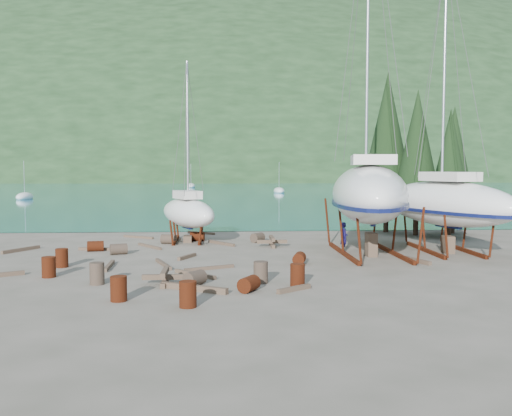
{
  "coord_description": "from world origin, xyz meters",
  "views": [
    {
      "loc": [
        -0.93,
        -26.38,
        4.63
      ],
      "look_at": [
        0.89,
        3.0,
        2.57
      ],
      "focal_mm": 40.0,
      "sensor_mm": 36.0,
      "label": 1
    }
  ],
  "objects": [
    {
      "name": "drum_1",
      "position": [
        -1.98,
        -4.04,
        0.29
      ],
      "size": [
        0.99,
        1.05,
        0.58
      ],
      "primitive_type": "cylinder",
      "rotation": [
        1.57,
        0.0,
        2.52
      ],
      "color": "#2D2823",
      "rests_on": "ground"
    },
    {
      "name": "timber_10",
      "position": [
        -0.9,
        8.03,
        0.08
      ],
      "size": [
        1.63,
        2.14,
        0.16
      ],
      "primitive_type": "cube",
      "rotation": [
        0.0,
        0.0,
        0.63
      ],
      "color": "brown",
      "rests_on": "ground"
    },
    {
      "name": "drum_2",
      "position": [
        -7.92,
        5.64,
        0.29
      ],
      "size": [
        0.96,
        0.72,
        0.58
      ],
      "primitive_type": "cylinder",
      "rotation": [
        1.57,
        0.0,
        1.74
      ],
      "color": "#602610",
      "rests_on": "ground"
    },
    {
      "name": "timber_1",
      "position": [
        8.71,
        0.77,
        0.1
      ],
      "size": [
        0.8,
        1.78,
        0.19
      ],
      "primitive_type": "cube",
      "rotation": [
        0.0,
        0.0,
        0.35
      ],
      "color": "brown",
      "rests_on": "ground"
    },
    {
      "name": "far_hill",
      "position": [
        0.0,
        320.0,
        0.0
      ],
      "size": [
        800.0,
        360.0,
        110.0
      ],
      "primitive_type": "ellipsoid",
      "color": "black",
      "rests_on": "ground"
    },
    {
      "name": "timber_16",
      "position": [
        -1.94,
        -5.04,
        0.11
      ],
      "size": [
        2.56,
        1.61,
        0.23
      ],
      "primitive_type": "cube",
      "rotation": [
        0.0,
        0.0,
        1.05
      ],
      "color": "brown",
      "rests_on": "ground"
    },
    {
      "name": "drum_8",
      "position": [
        -8.37,
        0.52,
        0.44
      ],
      "size": [
        0.58,
        0.58,
        0.88
      ],
      "primitive_type": "cylinder",
      "color": "#602610",
      "rests_on": "ground"
    },
    {
      "name": "drum_13",
      "position": [
        -4.5,
        -6.53,
        0.44
      ],
      "size": [
        0.58,
        0.58,
        0.88
      ],
      "primitive_type": "cylinder",
      "color": "#602610",
      "rests_on": "ground"
    },
    {
      "name": "timber_pile_aft",
      "position": [
        2.08,
        6.91,
        0.3
      ],
      "size": [
        1.8,
        1.8,
        0.6
      ],
      "color": "brown",
      "rests_on": "ground"
    },
    {
      "name": "timber_11",
      "position": [
        -3.68,
        0.67,
        0.08
      ],
      "size": [
        1.04,
        2.7,
        0.15
      ],
      "primitive_type": "cube",
      "rotation": [
        0.0,
        0.0,
        0.32
      ],
      "color": "brown",
      "rests_on": "ground"
    },
    {
      "name": "drum_17",
      "position": [
        0.66,
        -3.72,
        0.44
      ],
      "size": [
        0.58,
        0.58,
        0.88
      ],
      "primitive_type": "cylinder",
      "color": "#2D2823",
      "rests_on": "ground"
    },
    {
      "name": "moored_boat_mid",
      "position": [
        10.0,
        80.0,
        0.39
      ],
      "size": [
        2.0,
        5.0,
        6.05
      ],
      "color": "white",
      "rests_on": "ground"
    },
    {
      "name": "timber_5",
      "position": [
        -2.06,
        -2.05,
        0.08
      ],
      "size": [
        1.86,
        1.9,
        0.16
      ],
      "primitive_type": "cube",
      "rotation": [
        0.0,
        0.0,
        0.78
      ],
      "color": "brown",
      "rests_on": "ground"
    },
    {
      "name": "timber_7",
      "position": [
        1.81,
        -5.29,
        0.09
      ],
      "size": [
        1.42,
        1.13,
        0.17
      ],
      "primitive_type": "cube",
      "rotation": [
        0.0,
        0.0,
        2.22
      ],
      "color": "brown",
      "rests_on": "ground"
    },
    {
      "name": "timber_9",
      "position": [
        -2.32,
        13.7,
        0.08
      ],
      "size": [
        1.97,
        1.38,
        0.15
      ],
      "primitive_type": "cube",
      "rotation": [
        0.0,
        0.0,
        0.98
      ],
      "color": "brown",
      "rests_on": "ground"
    },
    {
      "name": "drum_12",
      "position": [
        0.1,
        -5.29,
        0.29
      ],
      "size": [
        0.93,
        1.05,
        0.58
      ],
      "primitive_type": "cylinder",
      "rotation": [
        1.57,
        0.0,
        2.64
      ],
      "color": "#602610",
      "rests_on": "ground"
    },
    {
      "name": "ground",
      "position": [
        0.0,
        0.0,
        0.0
      ],
      "size": [
        600.0,
        600.0,
        0.0
      ],
      "primitive_type": "plane",
      "color": "#585446",
      "rests_on": "ground"
    },
    {
      "name": "drum_15",
      "position": [
        -6.43,
        4.4,
        0.29
      ],
      "size": [
        1.02,
        0.84,
        0.58
      ],
      "primitive_type": "cylinder",
      "rotation": [
        1.57,
        0.0,
        1.91
      ],
      "color": "#2D2823",
      "rests_on": "ground"
    },
    {
      "name": "timber_17",
      "position": [
        -7.8,
        5.95,
        0.08
      ],
      "size": [
        2.36,
        0.58,
        0.16
      ],
      "primitive_type": "cube",
      "rotation": [
        0.0,
        0.0,
        1.39
      ],
      "color": "brown",
      "rests_on": "ground"
    },
    {
      "name": "cypress_far_right",
      "position": [
        15.5,
        13.0,
        5.21
      ],
      "size": [
        3.24,
        3.24,
        9.0
      ],
      "color": "black",
      "rests_on": "ground"
    },
    {
      "name": "far_house_right",
      "position": [
        30.0,
        190.0,
        2.92
      ],
      "size": [
        6.6,
        5.6,
        5.6
      ],
      "color": "beige",
      "rests_on": "ground"
    },
    {
      "name": "bay_water",
      "position": [
        0.0,
        315.0,
        0.01
      ],
      "size": [
        700.0,
        700.0,
        0.0
      ],
      "primitive_type": "plane",
      "color": "teal",
      "rests_on": "ground"
    },
    {
      "name": "timber_3",
      "position": [
        -1.47,
        -0.5,
        0.07
      ],
      "size": [
        2.29,
        1.18,
        0.15
      ],
      "primitive_type": "cube",
      "rotation": [
        0.0,
        0.0,
        2.01
      ],
      "color": "brown",
      "rests_on": "ground"
    },
    {
      "name": "cypress_mid_right",
      "position": [
        14.0,
        10.0,
        4.92
      ],
      "size": [
        3.06,
        3.06,
        8.5
      ],
      "color": "black",
      "rests_on": "ground"
    },
    {
      "name": "timber_pile_fore",
      "position": [
        -3.18,
        -3.74,
        0.3
      ],
      "size": [
        1.8,
        1.8,
        0.6
      ],
      "color": "brown",
      "rests_on": "ground"
    },
    {
      "name": "moored_boat_left",
      "position": [
        -30.0,
        60.0,
        0.39
      ],
      "size": [
        2.0,
        5.0,
        6.05
      ],
      "color": "white",
      "rests_on": "ground"
    },
    {
      "name": "moored_boat_far",
      "position": [
        -8.0,
        110.0,
        0.39
      ],
      "size": [
        2.0,
        5.0,
        6.05
      ],
      "color": "white",
      "rests_on": "ground"
    },
    {
      "name": "drum_4",
      "position": [
        -2.44,
        9.79,
        0.29
      ],
      "size": [
        0.95,
        0.69,
        0.58
      ],
      "primitive_type": "cylinder",
      "rotation": [
        1.57,
        0.0,
        1.43
      ],
      "color": "#602610",
      "rests_on": "ground"
    },
    {
      "name": "timber_12",
      "position": [
        -6.15,
        0.32,
        0.08
      ],
      "size": [
        0.28,
        2.56,
        0.17
      ],
      "primitive_type": "cube",
      "rotation": [
        0.0,
        0.0,
        0.05
      ],
      "color": "brown",
      "rests_on": "ground"
    },
    {
      "name": "far_house_left",
      "position": [
        -60.0,
        190.0,
        2.92
      ],
      "size": [
        6.6,
        5.6,
        5.6
      ],
      "color": "beige",
      "rests_on": "ground"
    },
    {
      "name": "timber_15",
      "position": [
        -5.1,
        6.99,
        0.07
      ],
      "size": [
        1.64,
        2.29,
        0.15
      ],
      "primitive_type": "cube",
      "rotation": [
        0.0,
        0.0,
        0.6
      ],
      "color": "brown",
      "rests_on": "ground"
    },
    {
      "name": "drum_11",
      "position": [
        1.36,
        9.03,
        0.29
      ],
      "size": [
        1.0,
        1.05,
        0.58
      ],
      "primitive_type": "cylinder",
      "rotation": [
        1.57,
        0.0,
        2.48
      ],
      "color": "#2D2823",
      "rests_on": "ground"
    },
    {
      "name": "drum_3",
      "position": [
        -2.04,
        -7.57,
        0.44
      ],
      "size": [
        0.58,
        0.58,
        0.88
      ],
      "primitive_type": "cylinder",
      "color": "#602610",
      "rests_on": "ground"
    },
    {
      "name": "large_sailboat_far",
      "position": [
        11.46,
        4.34,
        2.73
      ],
      "size": [
        6.11,
        10.98,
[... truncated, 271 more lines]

